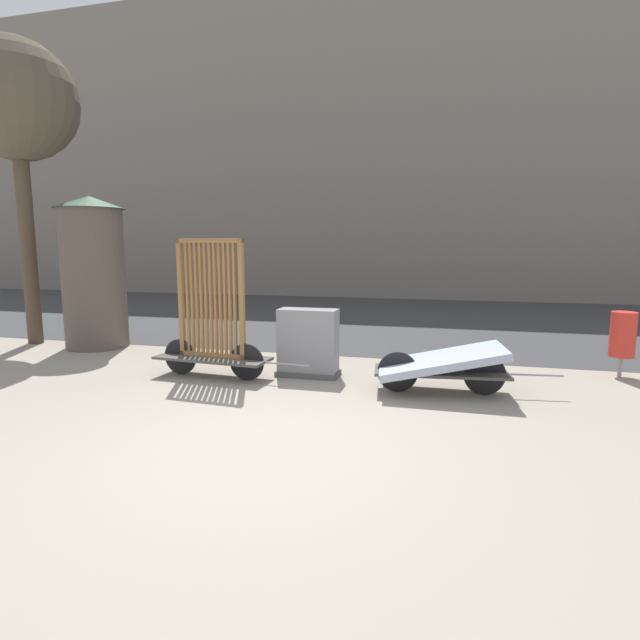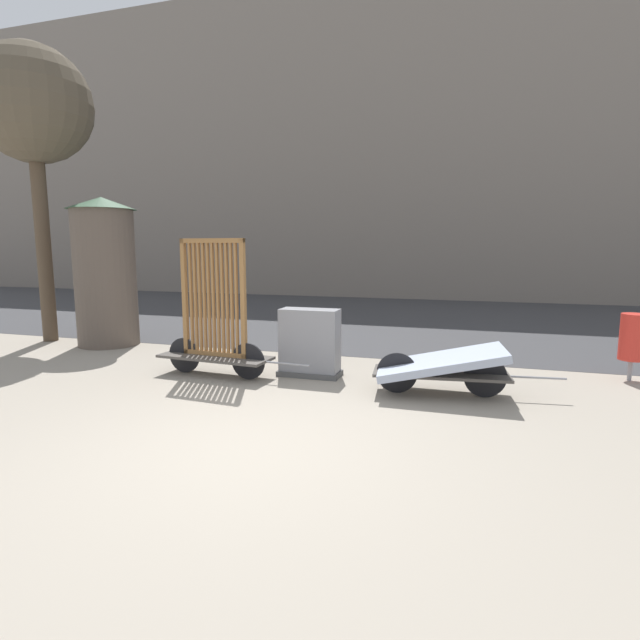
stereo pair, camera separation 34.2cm
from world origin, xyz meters
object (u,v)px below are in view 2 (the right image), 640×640
utility_cabinet (310,345)px  advertising_column (105,271)px  street_tree (33,108)px  trash_bin (633,337)px  bike_cart_with_bedframe (215,329)px  bike_cart_with_mattress (441,365)px

utility_cabinet → advertising_column: advertising_column is taller
advertising_column → utility_cabinet: bearing=-13.6°
street_tree → utility_cabinet: bearing=-10.4°
utility_cabinet → trash_bin: bearing=13.7°
bike_cart_with_bedframe → street_tree: 6.51m
utility_cabinet → trash_bin: 4.83m
bike_cart_with_mattress → trash_bin: (2.67, 1.59, 0.25)m
bike_cart_with_bedframe → utility_cabinet: bearing=22.1°
bike_cart_with_bedframe → bike_cart_with_mattress: 3.43m
bike_cart_with_mattress → utility_cabinet: size_ratio=2.39×
street_tree → trash_bin: bearing=0.0°
trash_bin → street_tree: street_tree is taller
utility_cabinet → trash_bin: utility_cabinet is taller
trash_bin → street_tree: size_ratio=0.17×
utility_cabinet → trash_bin: (4.69, 1.14, 0.18)m
bike_cart_with_bedframe → street_tree: street_tree is taller
advertising_column → street_tree: 3.59m
bike_cart_with_mattress → utility_cabinet: (-2.02, 0.45, 0.07)m
utility_cabinet → street_tree: street_tree is taller
bike_cart_with_bedframe → trash_bin: size_ratio=2.47×
bike_cart_with_bedframe → utility_cabinet: size_ratio=2.39×
bike_cart_with_bedframe → advertising_column: (-3.34, 1.59, 0.77)m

